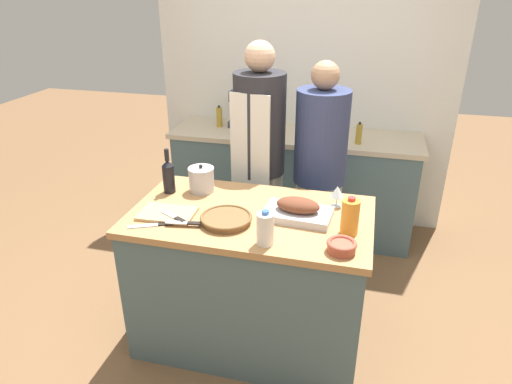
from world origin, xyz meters
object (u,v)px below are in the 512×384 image
at_px(mixing_bowl, 342,246).
at_px(stand_mixer, 240,112).
at_px(condiment_bottle_short, 359,134).
at_px(knife_bread, 174,217).
at_px(cutting_board, 167,214).
at_px(wine_glass_left, 337,192).
at_px(person_cook_aproned, 259,155).
at_px(stock_pot, 201,179).
at_px(wine_bottle_green, 168,175).
at_px(wicker_basket, 226,219).
at_px(roasting_pan, 298,210).
at_px(knife_paring, 185,223).
at_px(milk_jug, 265,229).
at_px(juice_jug, 350,217).
at_px(condiment_bottle_extra, 316,123).
at_px(person_cook_guest, 320,166).
at_px(knife_chef, 154,225).
at_px(condiment_bottle_tall, 219,117).

bearing_deg(mixing_bowl, stand_mixer, 119.91).
bearing_deg(condiment_bottle_short, knife_bread, -121.40).
relative_size(cutting_board, wine_glass_left, 2.48).
relative_size(wine_glass_left, person_cook_aproned, 0.07).
bearing_deg(stand_mixer, stock_pot, -84.25).
relative_size(stock_pot, wine_bottle_green, 0.63).
bearing_deg(wicker_basket, condiment_bottle_short, 66.62).
relative_size(roasting_pan, wicker_basket, 1.36).
bearing_deg(condiment_bottle_short, knife_paring, -118.23).
xyz_separation_m(wine_bottle_green, knife_paring, (0.26, -0.38, -0.09)).
height_order(milk_jug, stand_mixer, stand_mixer).
bearing_deg(juice_jug, knife_paring, -170.44).
xyz_separation_m(juice_jug, knife_bread, (-0.95, -0.09, -0.08)).
xyz_separation_m(milk_jug, condiment_bottle_extra, (0.01, 1.85, 0.01)).
xyz_separation_m(wine_glass_left, condiment_bottle_short, (0.07, 1.12, 0.01)).
distance_m(milk_jug, condiment_bottle_short, 1.67).
distance_m(wicker_basket, cutting_board, 0.35).
distance_m(condiment_bottle_short, condiment_bottle_extra, 0.43).
xyz_separation_m(roasting_pan, stock_pot, (-0.64, 0.20, 0.03)).
bearing_deg(stand_mixer, person_cook_guest, -42.42).
bearing_deg(wine_bottle_green, stock_pot, 19.46).
height_order(knife_paring, stand_mixer, stand_mixer).
height_order(roasting_pan, milk_jug, milk_jug).
height_order(juice_jug, stand_mixer, stand_mixer).
bearing_deg(person_cook_aproned, cutting_board, -102.14).
distance_m(milk_jug, condiment_bottle_extra, 1.85).
distance_m(cutting_board, condiment_bottle_extra, 1.80).
bearing_deg(knife_paring, stock_pot, 98.77).
distance_m(cutting_board, stock_pot, 0.37).
distance_m(condiment_bottle_extra, person_cook_aproned, 0.87).
xyz_separation_m(condiment_bottle_short, condiment_bottle_extra, (-0.37, 0.22, -0.00)).
height_order(mixing_bowl, knife_chef, mixing_bowl).
height_order(condiment_bottle_tall, condiment_bottle_extra, condiment_bottle_tall).
xyz_separation_m(stock_pot, wine_glass_left, (0.84, -0.01, 0.01)).
relative_size(cutting_board, knife_chef, 1.27).
bearing_deg(juice_jug, person_cook_aproned, 130.09).
xyz_separation_m(wine_bottle_green, stand_mixer, (0.06, 1.38, 0.04)).
bearing_deg(wicker_basket, knife_paring, -155.06).
xyz_separation_m(roasting_pan, milk_jug, (-0.11, -0.31, 0.04)).
relative_size(knife_chef, condiment_bottle_short, 1.42).
bearing_deg(stock_pot, mixing_bowl, -28.62).
bearing_deg(roasting_pan, wine_bottle_green, 170.66).
bearing_deg(knife_bread, condiment_bottle_tall, 99.95).
bearing_deg(roasting_pan, condiment_bottle_tall, 122.81).
relative_size(knife_paring, condiment_bottle_short, 1.10).
height_order(roasting_pan, condiment_bottle_tall, condiment_bottle_tall).
distance_m(wicker_basket, juice_jug, 0.66).
xyz_separation_m(knife_chef, person_cook_aproned, (0.34, 1.00, 0.07)).
relative_size(roasting_pan, stand_mixer, 1.23).
distance_m(mixing_bowl, wine_bottle_green, 1.18).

